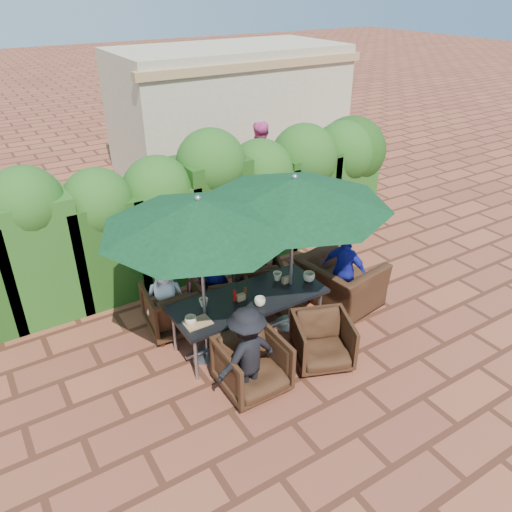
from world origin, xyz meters
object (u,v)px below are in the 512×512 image
umbrella_right (294,192)px  umbrella_left (199,214)px  chair_end_right (341,275)px  chair_far_mid (225,292)px  chair_far_left (174,305)px  dining_table (249,302)px  chair_far_right (257,275)px  chair_near_left (253,363)px  chair_near_right (323,339)px

umbrella_right → umbrella_left: bearing=179.1°
umbrella_left → chair_end_right: bearing=1.3°
umbrella_left → chair_far_mid: bearing=47.8°
umbrella_right → chair_far_left: size_ratio=3.22×
dining_table → chair_far_right: size_ratio=2.83×
umbrella_left → chair_end_right: (2.47, 0.06, -1.69)m
dining_table → chair_near_left: chair_near_left is taller
chair_near_right → chair_near_left: bearing=-162.0°
umbrella_left → chair_near_right: 2.43m
chair_near_left → chair_end_right: (2.25, 0.93, 0.11)m
chair_end_right → dining_table: bearing=83.3°
chair_near_right → chair_far_right: bearing=107.9°
chair_far_left → chair_near_left: chair_far_left is taller
dining_table → chair_far_right: 1.25m
chair_far_mid → chair_end_right: size_ratio=0.62×
chair_near_right → umbrella_left: bearing=165.8°
chair_far_left → chair_far_right: chair_far_left is taller
dining_table → chair_far_mid: 0.89m
chair_far_left → chair_near_left: 1.75m
umbrella_right → chair_far_right: size_ratio=3.38×
chair_near_left → umbrella_left: bearing=104.7°
chair_far_left → chair_near_left: bearing=106.5°
umbrella_left → chair_near_right: (1.30, -0.95, -1.82)m
chair_far_mid → chair_near_right: size_ratio=0.96×
chair_end_right → chair_far_left: bearing=64.4°
umbrella_right → chair_near_left: umbrella_right is taller
chair_far_right → chair_near_left: bearing=79.1°
dining_table → chair_near_left: 1.02m
umbrella_left → chair_far_right: umbrella_left is taller
chair_far_mid → chair_near_left: 1.78m
umbrella_left → chair_near_left: size_ratio=3.04×
dining_table → chair_far_mid: (0.06, 0.83, -0.30)m
umbrella_right → chair_end_right: bearing=4.2°
umbrella_left → chair_far_left: bearing=97.9°
chair_far_left → chair_near_right: 2.29m
chair_far_mid → chair_end_right: 1.89m
chair_far_left → chair_near_right: size_ratio=1.07×
chair_far_left → dining_table: bearing=139.1°
chair_far_left → chair_end_right: 2.71m
chair_far_mid → chair_end_right: bearing=177.0°
dining_table → chair_far_mid: bearing=86.2°
chair_far_mid → chair_far_right: chair_far_right is taller
umbrella_left → chair_far_left: 1.99m
chair_far_left → chair_far_mid: 0.87m
chair_far_left → chair_end_right: (2.59, -0.79, 0.11)m
umbrella_left → umbrella_right: bearing=-0.9°
chair_far_left → chair_far_right: bearing=-170.3°
umbrella_right → chair_near_left: bearing=-144.4°
chair_near_left → chair_near_right: bearing=-3.2°
chair_far_right → chair_near_right: (-0.13, -1.90, -0.01)m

